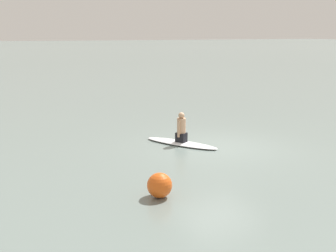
% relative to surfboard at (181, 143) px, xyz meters
% --- Properties ---
extents(ground_plane, '(400.00, 400.00, 0.00)m').
position_rel_surfboard_xyz_m(ground_plane, '(-0.90, 0.81, -0.05)').
color(ground_plane, slate).
extents(surfboard, '(1.85, 2.60, 0.09)m').
position_rel_surfboard_xyz_m(surfboard, '(0.00, 0.00, 0.00)').
color(surfboard, white).
rests_on(surfboard, ground).
extents(person_paddler, '(0.41, 0.41, 0.98)m').
position_rel_surfboard_xyz_m(person_paddler, '(0.00, -0.00, 0.49)').
color(person_paddler, black).
rests_on(person_paddler, surfboard).
extents(buoy_marker, '(0.56, 0.56, 0.56)m').
position_rel_surfboard_xyz_m(buoy_marker, '(2.58, 3.77, 0.23)').
color(buoy_marker, '#E55919').
rests_on(buoy_marker, ground).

